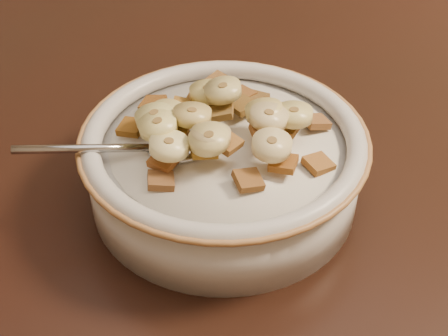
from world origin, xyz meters
TOP-DOWN VIEW (x-y plane):
  - table at (0.00, 0.00)m, footprint 1.41×0.92m
  - chair at (0.09, 0.62)m, footprint 0.45×0.45m
  - cereal_bowl at (-0.26, -0.16)m, footprint 0.23×0.23m
  - milk at (-0.26, -0.16)m, footprint 0.19×0.19m
  - spoon at (-0.29, -0.14)m, footprint 0.07×0.06m
  - cereal_square_0 at (-0.19, -0.19)m, footprint 0.03×0.03m
  - cereal_square_1 at (-0.29, -0.17)m, footprint 0.03×0.03m
  - cereal_square_2 at (-0.28, -0.21)m, footprint 0.03×0.03m
  - cereal_square_3 at (-0.29, -0.13)m, footprint 0.03×0.03m
  - cereal_square_4 at (-0.31, -0.10)m, footprint 0.03×0.03m
  - cereal_square_5 at (-0.22, -0.19)m, footprint 0.03×0.03m
  - cereal_square_6 at (-0.27, -0.18)m, footprint 0.02×0.02m
  - cereal_square_7 at (-0.23, -0.18)m, footprint 0.02×0.02m
  - cereal_square_8 at (-0.22, -0.23)m, footprint 0.02×0.02m
  - cereal_square_9 at (-0.24, -0.18)m, footprint 0.03×0.03m
  - cereal_square_10 at (-0.23, -0.11)m, footprint 0.03×0.03m
  - cereal_square_11 at (-0.20, -0.13)m, footprint 0.02×0.02m
  - cereal_square_12 at (-0.24, -0.10)m, footprint 0.03×0.03m
  - cereal_square_13 at (-0.27, -0.11)m, footprint 0.03×0.03m
  - cereal_square_14 at (-0.27, -0.11)m, footprint 0.03×0.03m
  - cereal_square_15 at (-0.21, -0.09)m, footprint 0.02×0.02m
  - cereal_square_16 at (-0.25, -0.22)m, footprint 0.03×0.03m
  - cereal_square_17 at (-0.25, -0.14)m, footprint 0.03×0.03m
  - cereal_square_18 at (-0.22, -0.14)m, footprint 0.02×0.02m
  - cereal_square_19 at (-0.21, -0.12)m, footprint 0.02×0.02m
  - cereal_square_20 at (-0.28, -0.08)m, footprint 0.03×0.03m
  - cereal_square_21 at (-0.33, -0.17)m, footprint 0.03×0.03m
  - cereal_square_22 at (-0.32, -0.15)m, footprint 0.03×0.03m
  - banana_slice_0 at (-0.23, -0.17)m, footprint 0.04×0.04m
  - banana_slice_1 at (-0.23, -0.18)m, footprint 0.04×0.04m
  - banana_slice_2 at (-0.30, -0.12)m, footprint 0.04×0.04m
  - banana_slice_3 at (-0.29, -0.12)m, footprint 0.04×0.04m
  - banana_slice_4 at (-0.31, -0.16)m, footprint 0.04×0.04m
  - banana_slice_5 at (-0.24, -0.13)m, footprint 0.04×0.04m
  - banana_slice_6 at (-0.28, -0.17)m, footprint 0.04×0.04m
  - banana_slice_7 at (-0.25, -0.21)m, footprint 0.03×0.03m
  - banana_slice_8 at (-0.21, -0.19)m, footprint 0.04×0.04m
  - banana_slice_9 at (-0.28, -0.14)m, footprint 0.04×0.04m
  - banana_slice_10 at (-0.29, -0.18)m, footprint 0.04×0.04m
  - banana_slice_11 at (-0.31, -0.13)m, footprint 0.03×0.03m
  - banana_slice_12 at (-0.24, -0.11)m, footprint 0.04×0.04m

SIDE VIEW (x-z plane):
  - chair at x=0.09m, z-range 0.00..0.89m
  - table at x=0.00m, z-range 0.71..0.75m
  - cereal_bowl at x=-0.26m, z-range 0.75..0.80m
  - milk at x=-0.26m, z-range 0.80..0.81m
  - spoon at x=-0.29m, z-range 0.80..0.82m
  - cereal_square_8 at x=-0.22m, z-range 0.80..0.81m
  - cereal_square_21 at x=-0.33m, z-range 0.80..0.82m
  - cereal_square_11 at x=-0.20m, z-range 0.80..0.82m
  - cereal_square_19 at x=-0.21m, z-range 0.81..0.81m
  - cereal_square_0 at x=-0.19m, z-range 0.81..0.82m
  - cereal_square_12 at x=-0.24m, z-range 0.81..0.82m
  - cereal_square_2 at x=-0.28m, z-range 0.81..0.82m
  - cereal_square_22 at x=-0.32m, z-range 0.81..0.82m
  - cereal_square_20 at x=-0.28m, z-range 0.81..0.82m
  - cereal_square_4 at x=-0.31m, z-range 0.81..0.82m
  - cereal_square_15 at x=-0.21m, z-range 0.81..0.82m
  - cereal_square_10 at x=-0.23m, z-range 0.81..0.82m
  - cereal_square_16 at x=-0.25m, z-range 0.81..0.82m
  - cereal_square_13 at x=-0.27m, z-range 0.81..0.82m
  - cereal_square_18 at x=-0.22m, z-range 0.81..0.82m
  - cereal_square_5 at x=-0.22m, z-range 0.82..0.82m
  - cereal_square_14 at x=-0.27m, z-range 0.81..0.83m
  - cereal_square_3 at x=-0.29m, z-range 0.82..0.82m
  - cereal_square_7 at x=-0.23m, z-range 0.82..0.83m
  - cereal_square_1 at x=-0.29m, z-range 0.82..0.83m
  - cereal_square_17 at x=-0.25m, z-range 0.82..0.83m
  - cereal_square_9 at x=-0.24m, z-range 0.82..0.83m
  - cereal_square_6 at x=-0.27m, z-range 0.82..0.83m
  - banana_slice_3 at x=-0.29m, z-range 0.82..0.84m
  - banana_slice_12 at x=-0.24m, z-range 0.82..0.83m
  - banana_slice_4 at x=-0.31m, z-range 0.82..0.84m
  - banana_slice_7 at x=-0.25m, z-range 0.82..0.84m
  - banana_slice_8 at x=-0.21m, z-range 0.82..0.84m
  - banana_slice_2 at x=-0.30m, z-range 0.82..0.84m
  - banana_slice_0 at x=-0.23m, z-range 0.82..0.84m
  - banana_slice_11 at x=-0.31m, z-range 0.82..0.84m
  - banana_slice_6 at x=-0.28m, z-range 0.83..0.84m
  - banana_slice_9 at x=-0.28m, z-range 0.83..0.84m
  - banana_slice_1 at x=-0.23m, z-range 0.83..0.84m
  - banana_slice_10 at x=-0.29m, z-range 0.83..0.84m
  - banana_slice_5 at x=-0.24m, z-range 0.83..0.85m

